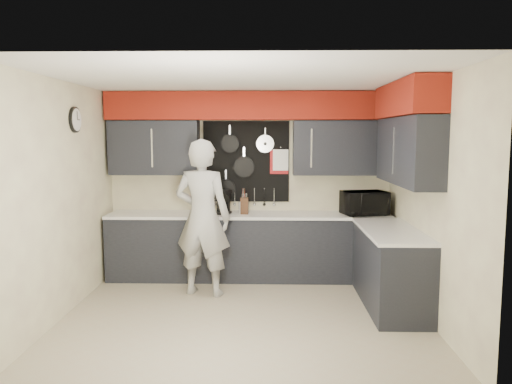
{
  "coord_description": "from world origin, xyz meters",
  "views": [
    {
      "loc": [
        0.26,
        -5.38,
        2.01
      ],
      "look_at": [
        0.12,
        0.5,
        1.33
      ],
      "focal_mm": 35.0,
      "sensor_mm": 36.0,
      "label": 1
    }
  ],
  "objects_px": {
    "microwave": "(364,203)",
    "coffee_maker": "(223,201)",
    "knife_block": "(244,206)",
    "person": "(203,218)",
    "utensil_crock": "(243,207)"
  },
  "relations": [
    {
      "from": "coffee_maker",
      "to": "person",
      "type": "distance_m",
      "value": 0.73
    },
    {
      "from": "coffee_maker",
      "to": "person",
      "type": "relative_size",
      "value": 0.17
    },
    {
      "from": "utensil_crock",
      "to": "microwave",
      "type": "bearing_deg",
      "value": -3.81
    },
    {
      "from": "person",
      "to": "utensil_crock",
      "type": "bearing_deg",
      "value": -107.94
    },
    {
      "from": "knife_block",
      "to": "utensil_crock",
      "type": "height_order",
      "value": "knife_block"
    },
    {
      "from": "coffee_maker",
      "to": "person",
      "type": "xyz_separation_m",
      "value": [
        -0.19,
        -0.69,
        -0.11
      ]
    },
    {
      "from": "knife_block",
      "to": "coffee_maker",
      "type": "relative_size",
      "value": 0.69
    },
    {
      "from": "microwave",
      "to": "coffee_maker",
      "type": "distance_m",
      "value": 1.94
    },
    {
      "from": "microwave",
      "to": "person",
      "type": "height_order",
      "value": "person"
    },
    {
      "from": "microwave",
      "to": "knife_block",
      "type": "distance_m",
      "value": 1.64
    },
    {
      "from": "utensil_crock",
      "to": "person",
      "type": "relative_size",
      "value": 0.08
    },
    {
      "from": "microwave",
      "to": "person",
      "type": "xyz_separation_m",
      "value": [
        -2.13,
        -0.65,
        -0.1
      ]
    },
    {
      "from": "utensil_crock",
      "to": "coffee_maker",
      "type": "xyz_separation_m",
      "value": [
        -0.27,
        -0.07,
        0.09
      ]
    },
    {
      "from": "coffee_maker",
      "to": "knife_block",
      "type": "bearing_deg",
      "value": 10.6
    },
    {
      "from": "microwave",
      "to": "coffee_maker",
      "type": "xyz_separation_m",
      "value": [
        -1.93,
        0.04,
        0.01
      ]
    }
  ]
}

